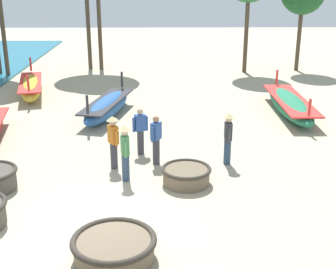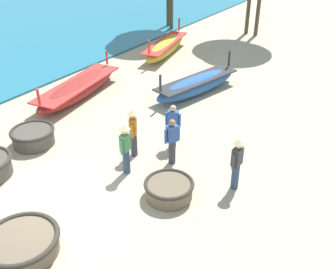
{
  "view_description": "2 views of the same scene",
  "coord_description": "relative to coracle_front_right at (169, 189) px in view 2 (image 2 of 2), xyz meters",
  "views": [
    {
      "loc": [
        1.68,
        -9.74,
        5.78
      ],
      "look_at": [
        1.82,
        3.39,
        1.12
      ],
      "focal_mm": 50.0,
      "sensor_mm": 36.0,
      "label": 1
    },
    {
      "loc": [
        7.23,
        -4.86,
        7.19
      ],
      "look_at": [
        1.38,
        3.69,
        1.08
      ],
      "focal_mm": 42.0,
      "sensor_mm": 36.0,
      "label": 2
    }
  ],
  "objects": [
    {
      "name": "fisherman_crouching",
      "position": [
        -2.15,
        1.13,
        0.69
      ],
      "size": [
        0.37,
        0.46,
        1.67
      ],
      "color": "#383842",
      "rests_on": "ground"
    },
    {
      "name": "coracle_front_right",
      "position": [
        0.0,
        0.0,
        0.0
      ],
      "size": [
        1.43,
        1.43,
        0.5
      ],
      "color": "brown",
      "rests_on": "ground"
    },
    {
      "name": "fisherman_hauling",
      "position": [
        1.35,
        1.41,
        0.69
      ],
      "size": [
        0.36,
        0.53,
        1.67
      ],
      "color": "#2D425B",
      "rests_on": "ground"
    },
    {
      "name": "long_boat_white_hull",
      "position": [
        -6.99,
        3.37,
        0.1
      ],
      "size": [
        2.07,
        5.28,
        1.3
      ],
      "color": "maroon",
      "rests_on": "ground"
    },
    {
      "name": "fisherman_standing_right",
      "position": [
        -1.39,
        2.28,
        0.57
      ],
      "size": [
        0.5,
        0.33,
        1.57
      ],
      "color": "#383842",
      "rests_on": "ground"
    },
    {
      "name": "fisherman_standing_left",
      "position": [
        -1.73,
        0.23,
        0.69
      ],
      "size": [
        0.36,
        0.52,
        1.67
      ],
      "color": "#2D425B",
      "rests_on": "ground"
    },
    {
      "name": "ground_plane",
      "position": [
        -2.33,
        -2.36,
        -0.27
      ],
      "size": [
        80.0,
        80.0,
        0.0
      ],
      "primitive_type": "plane",
      "color": "tan"
    },
    {
      "name": "coracle_tilted",
      "position": [
        -5.43,
        -0.3,
        0.05
      ],
      "size": [
        1.5,
        1.5,
        0.58
      ],
      "color": "#4C473F",
      "rests_on": "ground"
    },
    {
      "name": "coracle_center",
      "position": [
        -1.69,
        -3.68,
        0.02
      ],
      "size": [
        1.81,
        1.81,
        0.53
      ],
      "color": "brown",
      "rests_on": "ground"
    },
    {
      "name": "fisherman_by_coracle",
      "position": [
        -0.87,
        1.45,
        0.57
      ],
      "size": [
        0.36,
        0.48,
        1.57
      ],
      "color": "#383842",
      "rests_on": "ground"
    },
    {
      "name": "long_boat_ochre_hull",
      "position": [
        -2.96,
        6.49,
        0.14
      ],
      "size": [
        1.98,
        4.71,
        1.44
      ],
      "color": "#285693",
      "rests_on": "ground"
    },
    {
      "name": "long_boat_red_hull",
      "position": [
        -7.03,
        9.97,
        0.14
      ],
      "size": [
        2.08,
        4.96,
        1.45
      ],
      "color": "gold",
      "rests_on": "ground"
    }
  ]
}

